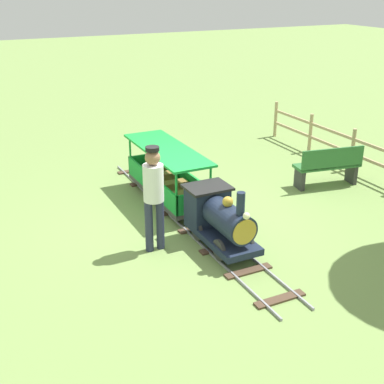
{
  "coord_description": "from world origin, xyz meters",
  "views": [
    {
      "loc": [
        3.46,
        7.08,
        3.8
      ],
      "look_at": [
        0.0,
        0.05,
        0.55
      ],
      "focal_mm": 48.46,
      "sensor_mm": 36.0,
      "label": 1
    }
  ],
  "objects_px": {
    "conductor_person": "(154,191)",
    "park_bench": "(328,166)",
    "locomotive": "(219,217)",
    "passenger_car": "(167,179)"
  },
  "relations": [
    {
      "from": "locomotive",
      "to": "passenger_car",
      "type": "distance_m",
      "value": 1.94
    },
    {
      "from": "conductor_person",
      "to": "park_bench",
      "type": "xyz_separation_m",
      "value": [
        -4.0,
        -0.87,
        -0.54
      ]
    },
    {
      "from": "park_bench",
      "to": "passenger_car",
      "type": "bearing_deg",
      "value": -13.22
    },
    {
      "from": "conductor_person",
      "to": "park_bench",
      "type": "height_order",
      "value": "conductor_person"
    },
    {
      "from": "locomotive",
      "to": "park_bench",
      "type": "height_order",
      "value": "locomotive"
    },
    {
      "from": "locomotive",
      "to": "conductor_person",
      "type": "distance_m",
      "value": 1.08
    },
    {
      "from": "locomotive",
      "to": "conductor_person",
      "type": "height_order",
      "value": "conductor_person"
    },
    {
      "from": "passenger_car",
      "to": "conductor_person",
      "type": "xyz_separation_m",
      "value": [
        0.91,
        1.6,
        0.53
      ]
    },
    {
      "from": "conductor_person",
      "to": "locomotive",
      "type": "bearing_deg",
      "value": 159.62
    },
    {
      "from": "locomotive",
      "to": "passenger_car",
      "type": "bearing_deg",
      "value": -90.0
    }
  ]
}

